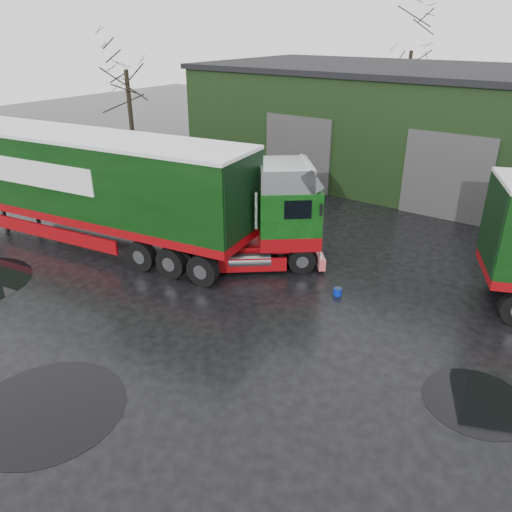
{
  "coord_description": "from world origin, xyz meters",
  "views": [
    {
      "loc": [
        7.88,
        -9.39,
        8.41
      ],
      "look_at": [
        -0.5,
        2.34,
        1.7
      ],
      "focal_mm": 35.0,
      "sensor_mm": 36.0,
      "label": 1
    }
  ],
  "objects_px": {
    "wash_bucket": "(338,292)",
    "warehouse": "(483,131)",
    "trailer_left": "(87,189)",
    "tree_left": "(129,99)",
    "tree_back_a": "(408,77)",
    "hero_tractor": "(240,215)"
  },
  "relations": [
    {
      "from": "trailer_left",
      "to": "wash_bucket",
      "type": "relative_size",
      "value": 51.79
    },
    {
      "from": "trailer_left",
      "to": "tree_left",
      "type": "distance_m",
      "value": 12.48
    },
    {
      "from": "wash_bucket",
      "to": "tree_back_a",
      "type": "relative_size",
      "value": 0.03
    },
    {
      "from": "hero_tractor",
      "to": "trailer_left",
      "type": "height_order",
      "value": "trailer_left"
    },
    {
      "from": "hero_tractor",
      "to": "wash_bucket",
      "type": "bearing_deg",
      "value": 48.64
    },
    {
      "from": "hero_tractor",
      "to": "tree_back_a",
      "type": "bearing_deg",
      "value": 147.95
    },
    {
      "from": "trailer_left",
      "to": "tree_back_a",
      "type": "xyz_separation_m",
      "value": [
        3.11,
        27.47,
        2.45
      ]
    },
    {
      "from": "wash_bucket",
      "to": "warehouse",
      "type": "bearing_deg",
      "value": 88.15
    },
    {
      "from": "warehouse",
      "to": "trailer_left",
      "type": "height_order",
      "value": "warehouse"
    },
    {
      "from": "warehouse",
      "to": "hero_tractor",
      "type": "height_order",
      "value": "warehouse"
    },
    {
      "from": "trailer_left",
      "to": "wash_bucket",
      "type": "height_order",
      "value": "trailer_left"
    },
    {
      "from": "tree_left",
      "to": "trailer_left",
      "type": "bearing_deg",
      "value": -50.18
    },
    {
      "from": "trailer_left",
      "to": "wash_bucket",
      "type": "xyz_separation_m",
      "value": [
        10.6,
        1.82,
        -2.16
      ]
    },
    {
      "from": "tree_back_a",
      "to": "hero_tractor",
      "type": "bearing_deg",
      "value": -82.76
    },
    {
      "from": "tree_left",
      "to": "tree_back_a",
      "type": "height_order",
      "value": "tree_back_a"
    },
    {
      "from": "warehouse",
      "to": "tree_back_a",
      "type": "distance_m",
      "value": 12.9
    },
    {
      "from": "trailer_left",
      "to": "tree_left",
      "type": "bearing_deg",
      "value": 31.28
    },
    {
      "from": "trailer_left",
      "to": "tree_left",
      "type": "xyz_separation_m",
      "value": [
        -7.89,
        9.47,
        1.95
      ]
    },
    {
      "from": "tree_back_a",
      "to": "wash_bucket",
      "type": "bearing_deg",
      "value": -73.71
    },
    {
      "from": "wash_bucket",
      "to": "tree_left",
      "type": "distance_m",
      "value": 20.44
    },
    {
      "from": "hero_tractor",
      "to": "tree_left",
      "type": "relative_size",
      "value": 0.75
    },
    {
      "from": "trailer_left",
      "to": "tree_back_a",
      "type": "bearing_deg",
      "value": -14.99
    }
  ]
}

